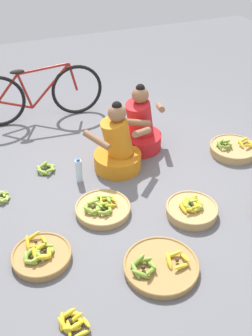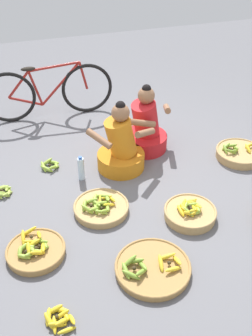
{
  "view_description": "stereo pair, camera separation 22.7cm",
  "coord_description": "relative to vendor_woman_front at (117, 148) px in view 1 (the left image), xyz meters",
  "views": [
    {
      "loc": [
        -1.17,
        -3.1,
        2.6
      ],
      "look_at": [
        0.0,
        -0.2,
        0.35
      ],
      "focal_mm": 42.77,
      "sensor_mm": 36.0,
      "label": 1
    },
    {
      "loc": [
        -0.96,
        -3.18,
        2.6
      ],
      "look_at": [
        0.0,
        -0.2,
        0.35
      ],
      "focal_mm": 42.77,
      "sensor_mm": 36.0,
      "label": 2
    }
  ],
  "objects": [
    {
      "name": "ground_plane",
      "position": [
        -0.1,
        -0.3,
        -0.26
      ],
      "size": [
        10.0,
        10.0,
        0.0
      ],
      "primitive_type": "plane",
      "color": "slate"
    },
    {
      "name": "vendor_woman_front",
      "position": [
        0.0,
        0.0,
        0.0
      ],
      "size": [
        0.75,
        0.52,
        0.81
      ],
      "color": "orange",
      "rests_on": "ground"
    },
    {
      "name": "vendor_woman_behind",
      "position": [
        0.39,
        0.29,
        0.0
      ],
      "size": [
        0.62,
        0.52,
        0.81
      ],
      "color": "red",
      "rests_on": "ground"
    },
    {
      "name": "bicycle_leaning",
      "position": [
        -0.55,
        1.42,
        0.1
      ],
      "size": [
        1.7,
        0.1,
        0.73
      ],
      "color": "black",
      "rests_on": "ground"
    },
    {
      "name": "banana_basket_back_left",
      "position": [
        -0.19,
        -1.47,
        -0.22
      ],
      "size": [
        0.63,
        0.63,
        0.14
      ],
      "color": "#A87F47",
      "rests_on": "ground"
    },
    {
      "name": "banana_basket_front_right",
      "position": [
        0.38,
        -0.98,
        -0.2
      ],
      "size": [
        0.5,
        0.5,
        0.17
      ],
      "color": "tan",
      "rests_on": "ground"
    },
    {
      "name": "banana_basket_back_right",
      "position": [
        -1.07,
        -1.0,
        -0.21
      ],
      "size": [
        0.51,
        0.51,
        0.14
      ],
      "color": "#A87F47",
      "rests_on": "ground"
    },
    {
      "name": "banana_basket_front_left",
      "position": [
        1.36,
        -0.23,
        -0.2
      ],
      "size": [
        0.55,
        0.55,
        0.17
      ],
      "color": "tan",
      "rests_on": "ground"
    },
    {
      "name": "banana_basket_near_vendor",
      "position": [
        -0.4,
        -0.64,
        -0.21
      ],
      "size": [
        0.54,
        0.54,
        0.15
      ],
      "color": "tan",
      "rests_on": "ground"
    },
    {
      "name": "loose_bananas_back_center",
      "position": [
        -1.29,
        -0.08,
        -0.23
      ],
      "size": [
        0.21,
        0.21,
        0.09
      ],
      "color": "#9EB747",
      "rests_on": "ground"
    },
    {
      "name": "loose_bananas_front_center",
      "position": [
        -1.0,
        -1.7,
        -0.23
      ],
      "size": [
        0.22,
        0.26,
        0.09
      ],
      "color": "gold",
      "rests_on": "ground"
    },
    {
      "name": "loose_bananas_mid_right",
      "position": [
        -0.75,
        0.23,
        -0.23
      ],
      "size": [
        0.24,
        0.24,
        0.09
      ],
      "color": "#8CAD38",
      "rests_on": "ground"
    },
    {
      "name": "water_bottle",
      "position": [
        -0.46,
        -0.08,
        -0.13
      ],
      "size": [
        0.07,
        0.07,
        0.28
      ],
      "color": "silver",
      "rests_on": "ground"
    }
  ]
}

